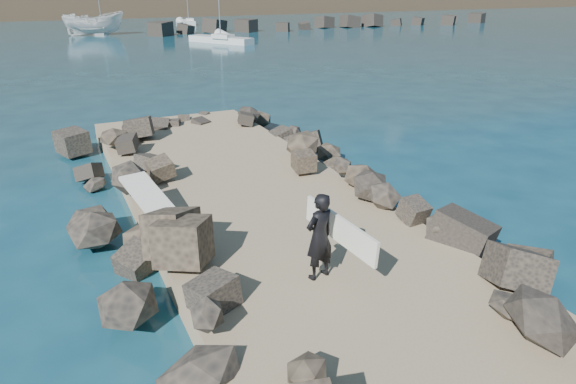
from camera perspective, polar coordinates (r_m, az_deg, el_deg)
name	(u,v)px	position (r m, az deg, el deg)	size (l,w,h in m)	color
ground	(271,233)	(13.13, -1.89, -4.58)	(800.00, 800.00, 0.00)	#0F384C
jetty	(308,258)	(11.39, 2.19, -7.32)	(6.00, 26.00, 0.60)	#8C7759
riprap_left	(171,269)	(10.86, -12.91, -8.30)	(2.60, 22.00, 1.00)	black
riprap_right	(401,217)	(13.12, 12.48, -2.73)	(2.60, 22.00, 1.00)	black
breakwater_secondary	(340,24)	(76.97, 5.84, 18.10)	(52.00, 4.00, 1.20)	black
surfboard_resting	(154,207)	(12.43, -14.64, -1.62)	(0.67, 2.68, 0.09)	white
boat_imported	(94,23)	(69.89, -20.75, 17.11)	(2.70, 7.18, 2.77)	silver
surfer_with_board	(322,236)	(9.76, 3.84, -4.85)	(0.98, 2.16, 1.75)	black
sailboat_b	(102,28)	(76.54, -19.94, 16.75)	(2.66, 5.51, 6.69)	silver
sailboat_d	(189,22)	(84.81, -10.96, 18.03)	(2.24, 6.30, 7.54)	silver
sailboat_c	(221,40)	(57.55, -7.47, 16.44)	(5.41, 7.56, 9.29)	silver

